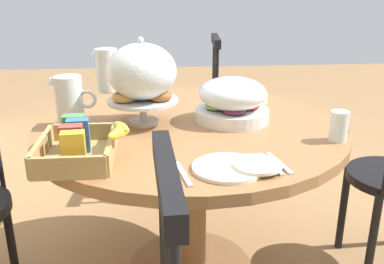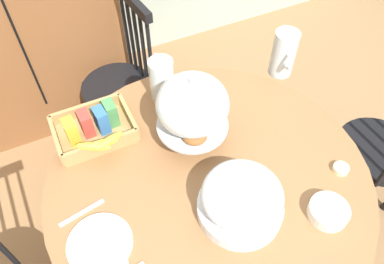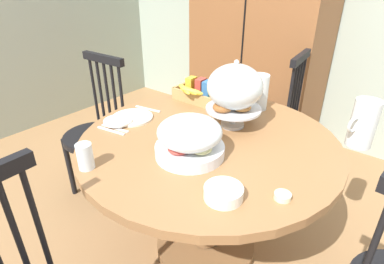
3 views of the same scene
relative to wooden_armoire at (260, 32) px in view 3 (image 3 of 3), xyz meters
The scene contains 18 objects.
ground_plane 1.88m from the wooden_armoire, 68.96° to the right, with size 10.00×10.00×0.00m, color #997047.
wooden_armoire is the anchor object (origin of this frame).
dining_table 1.58m from the wooden_armoire, 70.50° to the right, with size 1.24×1.24×0.74m.
windsor_chair_by_cabinet 0.85m from the wooden_armoire, 50.39° to the right, with size 0.40×0.40×0.97m.
windsor_chair_facing_door 1.60m from the wooden_armoire, 105.91° to the right, with size 0.40×0.40×0.97m.
pastry_stand_with_dome 1.35m from the wooden_armoire, 67.14° to the right, with size 0.28×0.28×0.34m.
fruit_platter_covered 1.70m from the wooden_armoire, 71.58° to the right, with size 0.30×0.30×0.18m.
orange_juice_pitcher 1.10m from the wooden_armoire, 61.83° to the right, with size 0.11×0.19×0.20m.
milk_pitcher 1.51m from the wooden_armoire, 44.17° to the right, with size 0.11×0.19×0.22m.
cereal_basket 1.08m from the wooden_armoire, 80.37° to the right, with size 0.32×0.30×0.12m.
china_plate_large 1.53m from the wooden_armoire, 87.92° to the right, with size 0.22×0.22×0.01m, color white.
china_plate_small 1.61m from the wooden_armoire, 88.35° to the right, with size 0.15×0.15×0.01m, color white.
cereal_bowl 1.94m from the wooden_armoire, 65.26° to the right, with size 0.14×0.14×0.04m, color white.
drinking_glass 1.97m from the wooden_armoire, 82.13° to the right, with size 0.06×0.06×0.11m, color silver.
butter_dish 1.90m from the wooden_armoire, 59.09° to the right, with size 0.06×0.06×0.02m, color beige.
table_knife 1.66m from the wooden_armoire, 87.25° to the right, with size 0.17×0.01×0.01m, color silver.
dinner_fork 1.69m from the wooden_armoire, 87.12° to the right, with size 0.17×0.01×0.01m, color silver.
soup_spoon 1.39m from the wooden_armoire, 88.73° to the right, with size 0.17×0.01×0.01m, color silver.
Camera 3 is at (0.68, -0.99, 1.46)m, focal length 29.12 mm.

